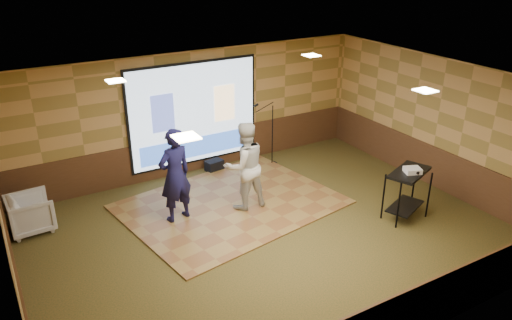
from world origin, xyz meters
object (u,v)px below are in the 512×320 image
duffel_bag (214,165)px  player_left (175,175)px  dance_floor (231,204)px  projector_screen (194,115)px  av_table (408,185)px  mic_stand (270,147)px  player_right (245,166)px  banquet_chair (31,213)px  projector (413,170)px

duffel_bag → player_left: bearing=-133.3°
dance_floor → player_left: bearing=-179.3°
projector_screen → av_table: bearing=-57.4°
mic_stand → duffel_bag: bearing=145.6°
player_right → av_table: 3.37m
dance_floor → banquet_chair: banquet_chair is taller
banquet_chair → duffel_bag: bearing=-82.9°
player_left → av_table: bearing=138.7°
av_table → banquet_chair: (-6.78, 3.37, -0.39)m
projector → duffel_bag: bearing=141.2°
dance_floor → duffel_bag: 1.87m
player_right → av_table: size_ratio=1.80×
dance_floor → duffel_bag: bearing=75.5°
projector → duffel_bag: size_ratio=0.73×
projector_screen → mic_stand: size_ratio=1.95×
player_right → mic_stand: (1.67, 1.68, -0.50)m
av_table → banquet_chair: 7.58m
av_table → mic_stand: (-0.99, 3.72, -0.27)m
dance_floor → mic_stand: mic_stand is taller
mic_stand → banquet_chair: (-5.78, -0.35, -0.12)m
player_left → banquet_chair: bearing=-34.4°
player_left → projector: (4.12, -2.36, 0.10)m
projector_screen → projector: size_ratio=10.64×
av_table → mic_stand: bearing=104.9°
av_table → duffel_bag: 4.81m
player_right → projector: player_right is taller
dance_floor → player_right: (0.21, -0.26, 0.98)m
player_right → banquet_chair: size_ratio=2.32×
banquet_chair → duffel_bag: (4.37, 0.74, -0.24)m
dance_floor → player_left: 1.60m
player_left → av_table: player_left is taller
projector → projector_screen: bearing=143.5°
player_right → projector: (2.66, -2.12, 0.13)m
dance_floor → projector: 3.88m
projector_screen → av_table: size_ratio=3.11×
dance_floor → banquet_chair: (-3.90, 1.07, 0.36)m
player_left → dance_floor: bearing=168.4°
av_table → mic_stand: 3.86m
player_left → mic_stand: size_ratio=1.16×
projector → mic_stand: (-0.99, 3.80, -0.63)m
banquet_chair → duffel_bag: banquet_chair is taller
projector_screen → duffel_bag: bearing=-30.8°
player_left → mic_stand: 3.48m
dance_floor → projector: (2.87, -2.38, 1.10)m
banquet_chair → player_left: bearing=-114.7°
player_left → player_right: player_left is taller
mic_stand → av_table: bearing=-94.0°
player_right → mic_stand: bearing=-133.2°
player_right → av_table: player_right is taller
dance_floor → banquet_chair: size_ratio=5.34×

